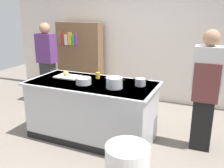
{
  "coord_description": "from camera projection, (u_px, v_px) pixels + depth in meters",
  "views": [
    {
      "loc": [
        1.71,
        -3.15,
        1.94
      ],
      "look_at": [
        0.25,
        0.2,
        0.85
      ],
      "focal_mm": 39.27,
      "sensor_mm": 36.0,
      "label": 1
    }
  ],
  "objects": [
    {
      "name": "bookshelf",
      "position": [
        80.0,
        59.0,
        5.81
      ],
      "size": [
        1.1,
        0.31,
        1.7
      ],
      "color": "brown",
      "rests_on": "ground_plane"
    },
    {
      "name": "sauce_pan",
      "position": [
        140.0,
        82.0,
        3.55
      ],
      "size": [
        0.22,
        0.16,
        0.11
      ],
      "color": "#99999E",
      "rests_on": "counter_island"
    },
    {
      "name": "stock_pot",
      "position": [
        114.0,
        83.0,
        3.44
      ],
      "size": [
        0.3,
        0.24,
        0.15
      ],
      "color": "#B7BABF",
      "rests_on": "counter_island"
    },
    {
      "name": "juice_cup",
      "position": [
        98.0,
        75.0,
        3.93
      ],
      "size": [
        0.07,
        0.07,
        0.1
      ],
      "primitive_type": "cylinder",
      "color": "yellow",
      "rests_on": "counter_island"
    },
    {
      "name": "person_chef",
      "position": [
        206.0,
        89.0,
        3.37
      ],
      "size": [
        0.38,
        0.25,
        1.72
      ],
      "rotation": [
        0.0,
        0.0,
        1.81
      ],
      "color": "black",
      "rests_on": "ground_plane"
    },
    {
      "name": "onion",
      "position": [
        66.0,
        73.0,
        4.01
      ],
      "size": [
        0.09,
        0.09,
        0.09
      ],
      "primitive_type": "sphere",
      "color": "tan",
      "rests_on": "cutting_board"
    },
    {
      "name": "mixing_bowl",
      "position": [
        84.0,
        81.0,
        3.63
      ],
      "size": [
        0.23,
        0.23,
        0.1
      ],
      "primitive_type": "cylinder",
      "color": "#B7BABF",
      "rests_on": "counter_island"
    },
    {
      "name": "cutting_board",
      "position": [
        68.0,
        77.0,
        4.01
      ],
      "size": [
        0.4,
        0.28,
        0.02
      ],
      "primitive_type": "cube",
      "color": "silver",
      "rests_on": "counter_island"
    },
    {
      "name": "person_guest",
      "position": [
        47.0,
        62.0,
        5.16
      ],
      "size": [
        0.38,
        0.24,
        1.72
      ],
      "rotation": [
        0.0,
        0.0,
        -1.51
      ],
      "color": "#2C2C2C",
      "rests_on": "ground_plane"
    },
    {
      "name": "counter_island",
      "position": [
        92.0,
        109.0,
        3.85
      ],
      "size": [
        1.98,
        0.98,
        0.9
      ],
      "color": "#B7BABF",
      "rests_on": "ground_plane"
    },
    {
      "name": "back_wall",
      "position": [
        136.0,
        32.0,
        5.39
      ],
      "size": [
        6.4,
        0.12,
        3.0
      ],
      "primitive_type": "cube",
      "color": "silver",
      "rests_on": "ground_plane"
    },
    {
      "name": "ground_plane",
      "position": [
        93.0,
        135.0,
        3.98
      ],
      "size": [
        10.0,
        10.0,
        0.0
      ],
      "primitive_type": "plane",
      "color": "slate"
    }
  ]
}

